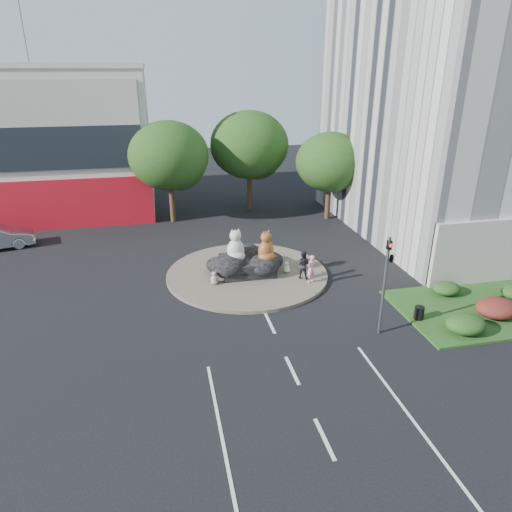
{
  "coord_description": "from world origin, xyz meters",
  "views": [
    {
      "loc": [
        -4.94,
        -15.51,
        12.0
      ],
      "look_at": [
        0.18,
        8.2,
        2.0
      ],
      "focal_mm": 32.0,
      "sensor_mm": 36.0,
      "label": 1
    }
  ],
  "objects": [
    {
      "name": "tree_left",
      "position": [
        -3.93,
        22.06,
        5.25
      ],
      "size": [
        6.46,
        6.46,
        8.27
      ],
      "color": "#382314",
      "rests_on": "ground"
    },
    {
      "name": "street_lamp",
      "position": [
        12.82,
        8.0,
        4.55
      ],
      "size": [
        2.34,
        0.22,
        8.06
      ],
      "color": "#595B60",
      "rests_on": "ground"
    },
    {
      "name": "kitten_calico",
      "position": [
        -2.21,
        8.78,
        0.61
      ],
      "size": [
        0.63,
        0.6,
        0.82
      ],
      "primitive_type": null,
      "rotation": [
        0.0,
        0.0,
        -0.45
      ],
      "color": "silver",
      "rests_on": "roundabout_island"
    },
    {
      "name": "grass_verge",
      "position": [
        12.0,
        3.0,
        0.06
      ],
      "size": [
        10.0,
        6.0,
        0.12
      ],
      "primitive_type": "cube",
      "color": "#1E4316",
      "rests_on": "ground"
    },
    {
      "name": "cat_tabby",
      "position": [
        1.08,
        9.46,
        2.09
      ],
      "size": [
        1.54,
        1.48,
        1.98
      ],
      "primitive_type": null,
      "rotation": [
        0.0,
        0.0,
        0.52
      ],
      "color": "#C87129",
      "rests_on": "rock_plinth"
    },
    {
      "name": "pedestrian_pink",
      "position": [
        3.41,
        7.79,
        1.06
      ],
      "size": [
        0.75,
        0.68,
        1.72
      ],
      "primitive_type": "imported",
      "rotation": [
        0.0,
        0.0,
        3.69
      ],
      "color": "pink",
      "rests_on": "roundabout_island"
    },
    {
      "name": "litter_bin",
      "position": [
        7.5,
        2.65,
        0.46
      ],
      "size": [
        0.56,
        0.56,
        0.69
      ],
      "primitive_type": "cylinder",
      "rotation": [
        0.0,
        0.0,
        -0.17
      ],
      "color": "black",
      "rests_on": "grass_verge"
    },
    {
      "name": "traffic_light",
      "position": [
        5.1,
        2.0,
        3.62
      ],
      "size": [
        0.44,
        1.24,
        5.0
      ],
      "color": "#595B60",
      "rests_on": "ground"
    },
    {
      "name": "tree_mid",
      "position": [
        3.07,
        24.06,
        5.56
      ],
      "size": [
        6.84,
        6.84,
        8.76
      ],
      "color": "#382314",
      "rests_on": "ground"
    },
    {
      "name": "hedge_near_green",
      "position": [
        9.0,
        1.0,
        0.57
      ],
      "size": [
        2.0,
        1.6,
        0.9
      ],
      "primitive_type": "ellipsoid",
      "color": "#123410",
      "rests_on": "grass_verge"
    },
    {
      "name": "kitten_white",
      "position": [
        2.41,
        9.49,
        0.57
      ],
      "size": [
        0.52,
        0.47,
        0.74
      ],
      "primitive_type": null,
      "rotation": [
        0.0,
        0.0,
        0.22
      ],
      "color": "silver",
      "rests_on": "roundabout_island"
    },
    {
      "name": "ground",
      "position": [
        0.0,
        0.0,
        0.0
      ],
      "size": [
        120.0,
        120.0,
        0.0
      ],
      "primitive_type": "plane",
      "color": "black",
      "rests_on": "ground"
    },
    {
      "name": "hedge_back_green",
      "position": [
        10.5,
        4.8,
        0.48
      ],
      "size": [
        1.6,
        1.28,
        0.72
      ],
      "primitive_type": "ellipsoid",
      "color": "#123410",
      "rests_on": "grass_verge"
    },
    {
      "name": "pedestrian_dark",
      "position": [
        3.12,
        8.46,
        1.08
      ],
      "size": [
        1.07,
        1.01,
        1.75
      ],
      "primitive_type": "imported",
      "rotation": [
        0.0,
        0.0,
        2.59
      ],
      "color": "black",
      "rests_on": "roundabout_island"
    },
    {
      "name": "tree_right",
      "position": [
        9.07,
        20.06,
        4.63
      ],
      "size": [
        5.7,
        5.7,
        7.3
      ],
      "color": "#382314",
      "rests_on": "ground"
    },
    {
      "name": "cat_white",
      "position": [
        -0.71,
        9.9,
        2.13
      ],
      "size": [
        1.36,
        1.22,
        2.06
      ],
      "primitive_type": null,
      "rotation": [
        0.0,
        0.0,
        0.13
      ],
      "color": "beige",
      "rests_on": "rock_plinth"
    },
    {
      "name": "hedge_red",
      "position": [
        11.5,
        2.0,
        0.61
      ],
      "size": [
        2.2,
        1.76,
        0.99
      ],
      "primitive_type": "ellipsoid",
      "color": "#4F1915",
      "rests_on": "grass_verge"
    },
    {
      "name": "roundabout_island",
      "position": [
        0.0,
        10.0,
        0.1
      ],
      "size": [
        10.0,
        10.0,
        0.2
      ],
      "primitive_type": "cylinder",
      "color": "brown",
      "rests_on": "ground"
    },
    {
      "name": "rock_plinth",
      "position": [
        0.0,
        10.0,
        0.65
      ],
      "size": [
        3.2,
        2.6,
        0.9
      ],
      "primitive_type": null,
      "color": "black",
      "rests_on": "roundabout_island"
    }
  ]
}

